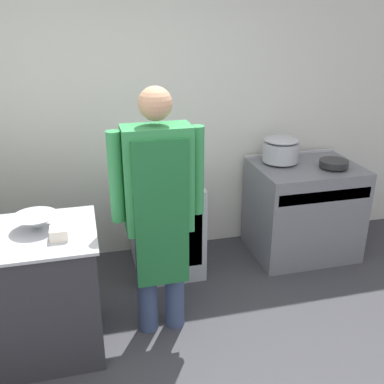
# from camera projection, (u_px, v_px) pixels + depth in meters

# --- Properties ---
(wall_back) EXTENTS (8.00, 0.05, 2.70)m
(wall_back) POSITION_uv_depth(u_px,v_px,m) (160.00, 109.00, 3.93)
(wall_back) COLOR silver
(wall_back) RESTS_ON ground_plane
(prep_counter) EXTENTS (1.04, 0.69, 0.87)m
(prep_counter) POSITION_uv_depth(u_px,v_px,m) (20.00, 295.00, 2.91)
(prep_counter) COLOR #2D2D33
(prep_counter) RESTS_ON ground_plane
(stove) EXTENTS (0.92, 0.72, 0.88)m
(stove) POSITION_uv_depth(u_px,v_px,m) (303.00, 209.00, 4.16)
(stove) COLOR slate
(stove) RESTS_ON ground_plane
(fridge_unit) EXTENTS (0.57, 0.67, 0.82)m
(fridge_unit) POSITION_uv_depth(u_px,v_px,m) (166.00, 225.00, 3.93)
(fridge_unit) COLOR #A8ADB2
(fridge_unit) RESTS_ON ground_plane
(person_cook) EXTENTS (0.62, 0.24, 1.74)m
(person_cook) POSITION_uv_depth(u_px,v_px,m) (158.00, 203.00, 2.92)
(person_cook) COLOR #38476B
(person_cook) RESTS_ON ground_plane
(mixing_bowl) EXTENTS (0.28, 0.28, 0.10)m
(mixing_bowl) POSITION_uv_depth(u_px,v_px,m) (36.00, 222.00, 2.82)
(mixing_bowl) COLOR #B2B5BC
(mixing_bowl) RESTS_ON prep_counter
(plastic_tub) EXTENTS (0.11, 0.11, 0.07)m
(plastic_tub) POSITION_uv_depth(u_px,v_px,m) (59.00, 234.00, 2.70)
(plastic_tub) COLOR silver
(plastic_tub) RESTS_ON prep_counter
(stock_pot) EXTENTS (0.32, 0.32, 0.22)m
(stock_pot) POSITION_uv_depth(u_px,v_px,m) (281.00, 149.00, 4.02)
(stock_pot) COLOR #B2B5BC
(stock_pot) RESTS_ON stove
(saute_pan) EXTENTS (0.25, 0.25, 0.05)m
(saute_pan) POSITION_uv_depth(u_px,v_px,m) (334.00, 163.00, 3.91)
(saute_pan) COLOR #262628
(saute_pan) RESTS_ON stove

